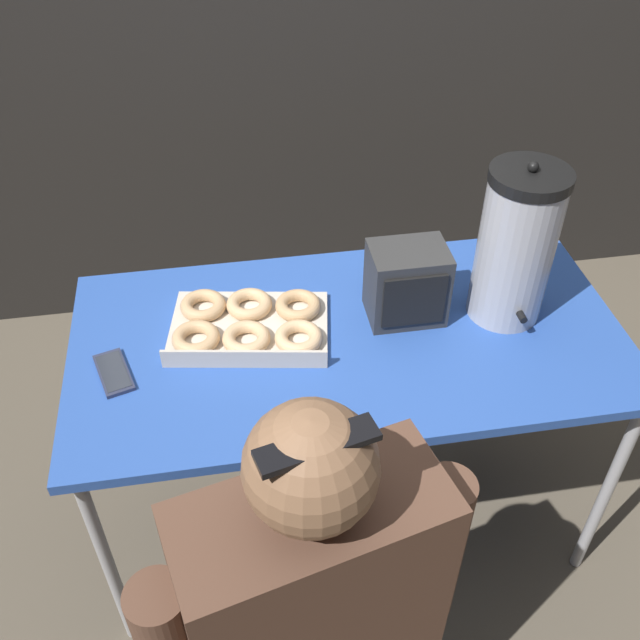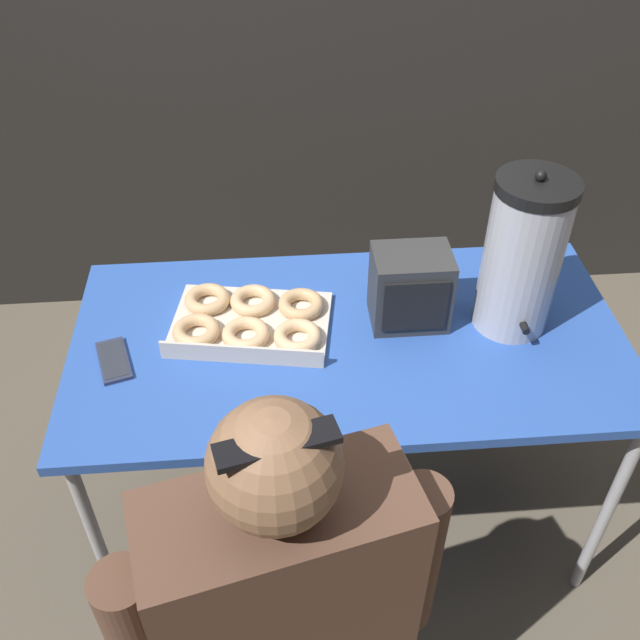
% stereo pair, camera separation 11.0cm
% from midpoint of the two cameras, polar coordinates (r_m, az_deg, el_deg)
% --- Properties ---
extents(ground_plane, '(12.00, 12.00, 0.00)m').
position_cam_midpoint_polar(ground_plane, '(2.36, 3.23, -14.75)').
color(ground_plane, brown).
extents(folding_table, '(1.39, 0.71, 0.74)m').
position_cam_midpoint_polar(folding_table, '(1.83, 4.04, -2.50)').
color(folding_table, '#2D56B2').
rests_on(folding_table, ground).
extents(donut_box, '(0.44, 0.34, 0.05)m').
position_cam_midpoint_polar(donut_box, '(1.81, -3.88, -0.09)').
color(donut_box, beige).
rests_on(donut_box, folding_table).
extents(coffee_urn, '(0.19, 0.22, 0.44)m').
position_cam_midpoint_polar(coffee_urn, '(1.79, 17.60, 4.89)').
color(coffee_urn, '#B7B7BC').
rests_on(coffee_urn, folding_table).
extents(cell_phone, '(0.11, 0.16, 0.01)m').
position_cam_midpoint_polar(cell_phone, '(1.78, -14.49, -3.20)').
color(cell_phone, '#2D334C').
rests_on(cell_phone, folding_table).
extents(space_heater, '(0.19, 0.15, 0.20)m').
position_cam_midpoint_polar(space_heater, '(1.80, 8.98, 2.48)').
color(space_heater, '#333333').
rests_on(space_heater, folding_table).
extents(person_seated, '(0.63, 0.34, 1.19)m').
position_cam_midpoint_polar(person_seated, '(1.55, -0.55, -23.51)').
color(person_seated, '#33332D').
rests_on(person_seated, ground).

